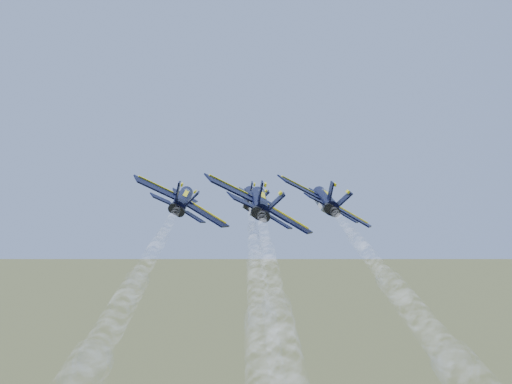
% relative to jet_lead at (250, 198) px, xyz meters
% --- Properties ---
extents(jet_lead, '(12.00, 18.03, 6.76)m').
position_rel_jet_lead_xyz_m(jet_lead, '(0.00, 0.00, 0.00)').
color(jet_lead, black).
extents(jet_left, '(12.00, 18.03, 6.76)m').
position_rel_jet_lead_xyz_m(jet_left, '(-6.22, -12.97, 0.00)').
color(jet_left, black).
extents(jet_right, '(12.00, 18.03, 6.76)m').
position_rel_jet_lead_xyz_m(jet_right, '(11.85, -9.36, 0.00)').
color(jet_right, black).
extents(jet_slot, '(12.00, 18.03, 6.76)m').
position_rel_jet_lead_xyz_m(jet_slot, '(5.80, -22.36, 0.00)').
color(jet_slot, black).
extents(smoke_trail_lead, '(23.12, 80.23, 3.73)m').
position_rel_jet_lead_xyz_m(smoke_trail_lead, '(15.97, -61.34, 0.03)').
color(smoke_trail_lead, white).
extents(smoke_trail_left, '(23.12, 80.23, 3.73)m').
position_rel_jet_lead_xyz_m(smoke_trail_left, '(9.75, -74.31, 0.03)').
color(smoke_trail_left, white).
extents(smoke_trail_slot, '(23.12, 80.23, 3.73)m').
position_rel_jet_lead_xyz_m(smoke_trail_slot, '(21.76, -83.69, 0.03)').
color(smoke_trail_slot, white).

